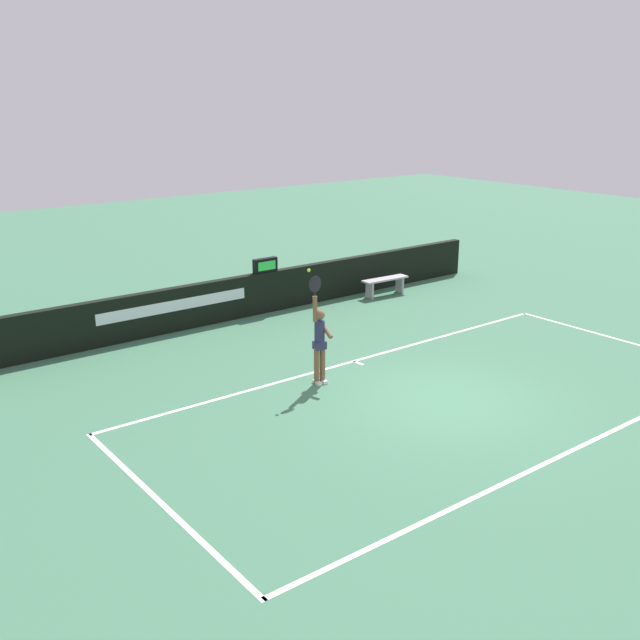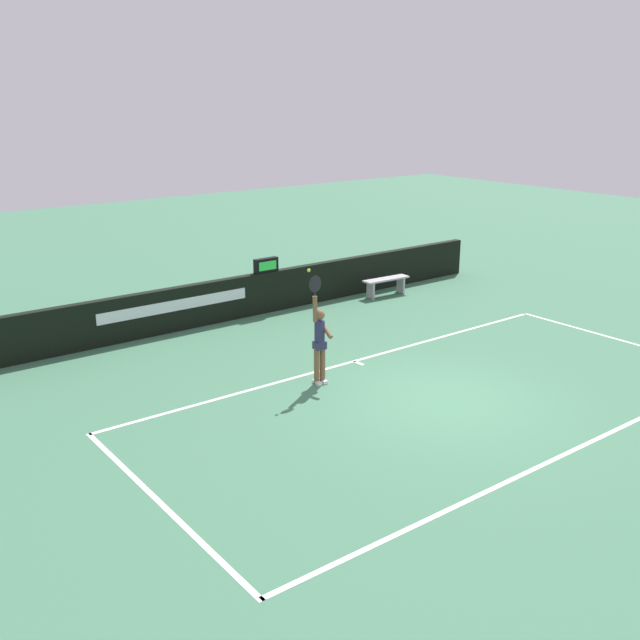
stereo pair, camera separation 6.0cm
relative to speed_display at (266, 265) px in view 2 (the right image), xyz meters
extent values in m
plane|color=#407656|center=(-0.59, -7.15, -1.30)|extent=(60.00, 60.00, 0.00)
cube|color=white|center=(-0.59, -4.43, -1.30)|extent=(12.13, 0.09, 0.00)
cube|color=white|center=(-0.59, -9.94, -1.30)|extent=(12.13, 0.09, 0.00)
cube|color=white|center=(-6.65, -7.18, -1.30)|extent=(0.09, 5.60, 0.00)
cube|color=white|center=(5.47, -7.18, -1.30)|extent=(0.09, 5.60, 0.00)
cube|color=white|center=(-0.59, -4.58, -1.30)|extent=(0.09, 0.30, 0.00)
cube|color=black|center=(-0.59, 0.00, -0.75)|extent=(16.31, 0.22, 1.11)
cube|color=white|center=(-2.78, -0.11, -0.62)|extent=(4.04, 0.01, 0.28)
cube|color=black|center=(0.00, 0.00, 0.00)|extent=(0.70, 0.17, 0.38)
cube|color=#33E54C|center=(0.00, -0.08, 0.00)|extent=(0.55, 0.01, 0.24)
cylinder|color=brown|center=(-1.92, -4.99, -0.91)|extent=(0.12, 0.12, 0.79)
cylinder|color=brown|center=(-2.06, -4.97, -0.91)|extent=(0.12, 0.12, 0.79)
cube|color=white|center=(-1.92, -5.01, -1.27)|extent=(0.13, 0.25, 0.07)
cube|color=white|center=(-2.06, -4.99, -1.27)|extent=(0.13, 0.25, 0.07)
cylinder|color=#2B2B4F|center=(-1.99, -4.98, -0.24)|extent=(0.21, 0.21, 0.56)
cube|color=#2B2B4F|center=(-1.99, -4.98, -0.48)|extent=(0.26, 0.22, 0.16)
sphere|color=brown|center=(-1.99, -4.98, 0.17)|extent=(0.21, 0.21, 0.21)
cylinder|color=brown|center=(-2.10, -4.97, 0.31)|extent=(0.11, 0.10, 0.53)
cylinder|color=brown|center=(-1.89, -5.05, -0.14)|extent=(0.15, 0.47, 0.30)
ellipsoid|color=black|center=(-2.10, -4.97, 0.82)|extent=(0.29, 0.06, 0.34)
cylinder|color=black|center=(-2.10, -4.97, 0.63)|extent=(0.03, 0.03, 0.18)
sphere|color=#C9E735|center=(-2.19, -4.90, 1.09)|extent=(0.07, 0.07, 0.07)
cube|color=#B7AEB6|center=(3.72, -0.72, -0.81)|extent=(1.52, 0.44, 0.05)
cube|color=#B7AEB6|center=(3.16, -0.69, -1.06)|extent=(0.08, 0.32, 0.50)
cube|color=#B7AEB6|center=(4.29, -0.75, -1.06)|extent=(0.08, 0.32, 0.50)
camera|label=1|loc=(-10.57, -16.12, 4.41)|focal=41.17mm
camera|label=2|loc=(-10.52, -16.16, 4.41)|focal=41.17mm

